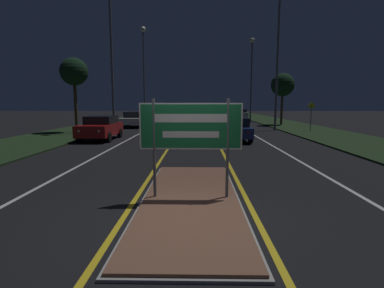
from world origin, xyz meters
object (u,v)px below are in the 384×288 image
(streetlight_left_far, at_px, (144,57))
(car_approaching_1, at_px, (134,119))
(streetlight_left_near, at_px, (111,32))
(car_receding_0, at_px, (233,128))
(car_receding_2, at_px, (240,114))
(warning_sign, at_px, (311,114))
(streetlight_right_near, at_px, (278,47))
(car_receding_1, at_px, (222,119))
(streetlight_right_far, at_px, (252,69))
(highway_sign, at_px, (191,130))
(car_approaching_0, at_px, (101,127))

(streetlight_left_far, distance_m, car_approaching_1, 10.02)
(streetlight_left_near, distance_m, car_receding_0, 11.84)
(car_receding_2, relative_size, warning_sign, 2.06)
(car_receding_0, height_order, warning_sign, warning_sign)
(streetlight_right_near, height_order, car_receding_1, streetlight_right_near)
(streetlight_left_near, distance_m, car_receding_2, 23.88)
(streetlight_right_near, distance_m, streetlight_right_far, 9.37)
(highway_sign, bearing_deg, car_receding_1, 83.54)
(car_receding_1, bearing_deg, streetlight_left_near, -145.50)
(highway_sign, distance_m, warning_sign, 19.41)
(streetlight_left_far, distance_m, warning_sign, 20.28)
(car_receding_0, xyz_separation_m, warning_sign, (6.79, 5.48, 0.72))
(highway_sign, xyz_separation_m, car_receding_1, (2.51, 22.17, -0.99))
(car_receding_1, height_order, car_receding_2, car_receding_2)
(streetlight_left_near, distance_m, streetlight_right_far, 17.05)
(highway_sign, bearing_deg, car_approaching_0, 116.73)
(streetlight_right_far, relative_size, car_receding_0, 2.09)
(car_receding_1, xyz_separation_m, car_approaching_0, (-8.42, -10.45, 0.07))
(car_receding_0, xyz_separation_m, car_approaching_0, (-8.26, 0.10, 0.04))
(highway_sign, height_order, streetlight_right_far, streetlight_right_far)
(warning_sign, bearing_deg, car_receding_2, 99.55)
(streetlight_left_far, xyz_separation_m, car_receding_2, (12.22, 6.47, -6.78))
(streetlight_left_far, relative_size, streetlight_right_far, 1.17)
(streetlight_left_far, xyz_separation_m, car_receding_0, (8.51, -17.32, -6.81))
(highway_sign, bearing_deg, car_receding_2, 80.28)
(highway_sign, relative_size, car_receding_2, 0.50)
(car_receding_1, xyz_separation_m, car_approaching_1, (-8.38, -0.60, 0.07))
(streetlight_left_near, xyz_separation_m, car_approaching_0, (0.39, -4.40, -6.69))
(car_approaching_1, bearing_deg, streetlight_right_far, 26.70)
(streetlight_right_far, xyz_separation_m, car_receding_0, (-3.84, -16.01, -5.33))
(streetlight_right_near, bearing_deg, car_receding_0, -122.71)
(streetlight_right_near, bearing_deg, warning_sign, -25.35)
(car_receding_0, relative_size, car_receding_2, 0.96)
(streetlight_left_near, height_order, streetlight_right_far, streetlight_left_near)
(car_receding_0, distance_m, car_receding_2, 24.08)
(streetlight_right_near, xyz_separation_m, car_receding_1, (-4.13, 3.87, -6.09))
(streetlight_left_far, bearing_deg, car_approaching_1, -87.75)
(warning_sign, bearing_deg, highway_sign, -118.13)
(car_approaching_1, bearing_deg, car_receding_2, 49.25)
(highway_sign, xyz_separation_m, streetlight_left_near, (-6.29, 16.12, 5.77))
(car_approaching_0, bearing_deg, warning_sign, 19.69)
(streetlight_left_near, relative_size, car_approaching_0, 2.67)
(streetlight_left_near, height_order, car_receding_2, streetlight_left_near)
(streetlight_right_near, bearing_deg, car_approaching_0, -152.35)
(car_receding_1, relative_size, warning_sign, 2.04)
(streetlight_right_far, distance_m, car_approaching_0, 20.68)
(streetlight_right_near, bearing_deg, car_receding_2, 91.92)
(car_approaching_0, bearing_deg, car_receding_1, 51.14)
(car_receding_2, xyz_separation_m, warning_sign, (3.08, -18.31, 0.69))
(car_receding_2, height_order, car_approaching_1, car_approaching_1)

